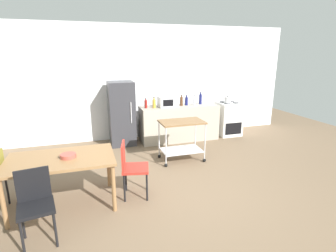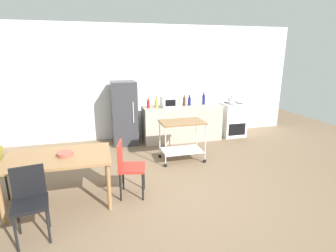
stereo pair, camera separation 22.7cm
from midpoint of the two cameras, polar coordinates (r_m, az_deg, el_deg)
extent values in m
plane|color=brown|center=(4.45, 1.24, -14.18)|extent=(12.00, 12.00, 0.00)
cube|color=white|center=(7.01, -7.20, 9.22)|extent=(8.40, 0.12, 2.90)
cube|color=#A89E8E|center=(6.85, 1.43, 0.67)|extent=(2.00, 0.64, 0.90)
cube|color=olive|center=(4.17, -23.61, -6.60)|extent=(1.50, 0.90, 0.04)
cylinder|color=olive|center=(4.12, -33.39, -13.99)|extent=(0.06, 0.06, 0.71)
cylinder|color=olive|center=(3.94, -13.30, -12.97)|extent=(0.06, 0.06, 0.71)
cylinder|color=olive|center=(4.80, -30.98, -9.56)|extent=(0.06, 0.06, 0.71)
cylinder|color=olive|center=(4.64, -14.09, -8.49)|extent=(0.06, 0.06, 0.71)
cube|color=black|center=(3.61, -28.27, -15.31)|extent=(0.46, 0.46, 0.04)
cube|color=black|center=(3.67, -28.71, -10.96)|extent=(0.38, 0.09, 0.40)
cylinder|color=black|center=(3.60, -30.61, -20.30)|extent=(0.03, 0.03, 0.45)
cylinder|color=black|center=(3.58, -24.88, -19.71)|extent=(0.03, 0.03, 0.45)
cylinder|color=black|center=(3.89, -30.39, -17.49)|extent=(0.03, 0.03, 0.45)
cylinder|color=black|center=(3.87, -25.18, -16.94)|extent=(0.03, 0.03, 0.45)
cylinder|color=black|center=(4.78, -32.53, -11.62)|extent=(0.03, 0.03, 0.45)
cube|color=#B72D23|center=(4.21, -8.57, -9.03)|extent=(0.48, 0.48, 0.04)
cube|color=#B72D23|center=(4.14, -11.20, -6.29)|extent=(0.11, 0.38, 0.40)
cylinder|color=black|center=(4.16, -6.17, -13.04)|extent=(0.03, 0.03, 0.45)
cylinder|color=black|center=(4.46, -6.10, -10.95)|extent=(0.03, 0.03, 0.45)
cylinder|color=black|center=(4.18, -10.95, -13.08)|extent=(0.03, 0.03, 0.45)
cylinder|color=black|center=(4.48, -10.53, -11.00)|extent=(0.03, 0.03, 0.45)
cube|color=white|center=(7.45, 11.99, 1.55)|extent=(0.60, 0.60, 0.90)
cube|color=black|center=(7.25, 13.07, -0.56)|extent=(0.48, 0.01, 0.32)
cylinder|color=#47474C|center=(7.19, 11.76, 4.82)|extent=(0.16, 0.16, 0.02)
cylinder|color=#47474C|center=(7.32, 13.54, 4.90)|extent=(0.16, 0.16, 0.02)
cylinder|color=#47474C|center=(7.40, 10.86, 5.16)|extent=(0.16, 0.16, 0.02)
cylinder|color=#47474C|center=(7.52, 12.61, 5.24)|extent=(0.16, 0.16, 0.02)
cube|color=#333338|center=(6.56, -10.93, 2.64)|extent=(0.60, 0.60, 1.55)
cylinder|color=silver|center=(6.26, -8.98, 2.84)|extent=(0.02, 0.02, 0.50)
cube|color=brown|center=(5.43, 1.81, 0.88)|extent=(0.90, 0.56, 0.03)
cube|color=silver|center=(5.61, 1.75, -5.21)|extent=(0.83, 0.52, 0.02)
cylinder|color=silver|center=(5.19, -1.71, -4.26)|extent=(0.02, 0.02, 0.76)
sphere|color=black|center=(5.35, -1.67, -8.45)|extent=(0.07, 0.07, 0.07)
cylinder|color=silver|center=(5.47, 6.81, -3.33)|extent=(0.02, 0.02, 0.76)
sphere|color=black|center=(5.61, 6.67, -7.35)|extent=(0.07, 0.07, 0.07)
cylinder|color=silver|center=(5.65, -3.09, -2.62)|extent=(0.02, 0.02, 0.76)
sphere|color=black|center=(5.79, -3.03, -6.52)|extent=(0.07, 0.07, 0.07)
cylinder|color=silver|center=(5.90, 4.83, -1.84)|extent=(0.02, 0.02, 0.76)
sphere|color=black|center=(6.04, 4.74, -5.61)|extent=(0.07, 0.07, 0.07)
cylinder|color=maroon|center=(6.48, -5.80, 4.70)|extent=(0.07, 0.07, 0.19)
cylinder|color=maroon|center=(6.46, -5.83, 5.70)|extent=(0.03, 0.03, 0.04)
cylinder|color=black|center=(6.46, -5.83, 5.92)|extent=(0.03, 0.03, 0.01)
cylinder|color=gold|center=(6.47, -4.02, 4.79)|extent=(0.08, 0.08, 0.21)
cylinder|color=gold|center=(6.45, -4.05, 5.92)|extent=(0.04, 0.04, 0.05)
cylinder|color=black|center=(6.44, -4.05, 6.20)|extent=(0.04, 0.04, 0.01)
cube|color=silver|center=(6.61, -1.06, 5.28)|extent=(0.46, 0.34, 0.26)
cube|color=black|center=(6.43, -0.96, 4.99)|extent=(0.25, 0.01, 0.16)
cylinder|color=#4C2D19|center=(6.75, 1.94, 5.32)|extent=(0.07, 0.07, 0.22)
cylinder|color=#4C2D19|center=(6.73, 1.95, 6.42)|extent=(0.03, 0.03, 0.04)
cylinder|color=black|center=(6.73, 1.96, 6.66)|extent=(0.04, 0.04, 0.01)
cylinder|color=navy|center=(6.83, 3.04, 5.35)|extent=(0.08, 0.08, 0.20)
cylinder|color=navy|center=(6.81, 3.06, 6.39)|extent=(0.04, 0.04, 0.05)
cylinder|color=black|center=(6.80, 3.06, 6.63)|extent=(0.04, 0.04, 0.01)
cylinder|color=silver|center=(6.90, 4.74, 5.33)|extent=(0.07, 0.07, 0.18)
cylinder|color=silver|center=(6.88, 4.76, 6.32)|extent=(0.03, 0.03, 0.06)
cylinder|color=black|center=(6.87, 4.77, 6.62)|extent=(0.03, 0.03, 0.01)
cylinder|color=navy|center=(7.00, 6.08, 5.75)|extent=(0.08, 0.08, 0.25)
cylinder|color=navy|center=(6.98, 6.11, 6.98)|extent=(0.03, 0.03, 0.05)
cylinder|color=black|center=(6.97, 6.12, 7.23)|extent=(0.04, 0.04, 0.01)
cylinder|color=#B24C3F|center=(4.13, -22.22, -5.97)|extent=(0.22, 0.22, 0.05)
cylinder|color=silver|center=(7.20, 11.79, 5.56)|extent=(0.17, 0.17, 0.16)
sphere|color=black|center=(7.18, 11.83, 6.30)|extent=(0.03, 0.03, 0.03)
cylinder|color=silver|center=(7.25, 12.60, 5.77)|extent=(0.08, 0.02, 0.07)
camera|label=1|loc=(0.11, -91.24, -0.34)|focal=28.27mm
camera|label=2|loc=(0.11, 88.76, 0.34)|focal=28.27mm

